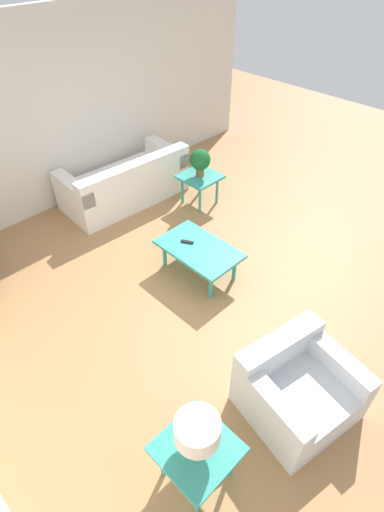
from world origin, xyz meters
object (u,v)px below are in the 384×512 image
(side_table_lamp, at_px, (197,452))
(table_lamp, at_px, (197,431))
(armchair, at_px, (296,388))
(potted_plant, at_px, (200,160))
(sofa, at_px, (126,184))
(coffee_table, at_px, (199,250))
(side_table_plant, at_px, (200,179))

(side_table_lamp, height_order, table_lamp, table_lamp)
(armchair, distance_m, potted_plant, 3.57)
(sofa, bearing_deg, coffee_table, 81.38)
(sofa, xyz_separation_m, armchair, (-3.90, 1.09, -0.01))
(armchair, height_order, table_lamp, table_lamp)
(coffee_table, bearing_deg, side_table_lamp, 134.10)
(sofa, bearing_deg, armchair, 77.33)
(side_table_plant, distance_m, side_table_lamp, 4.07)
(coffee_table, relative_size, potted_plant, 2.43)
(armchair, distance_m, table_lamp, 1.19)
(sofa, distance_m, potted_plant, 1.24)
(table_lamp, bearing_deg, armchair, -100.22)
(side_table_plant, xyz_separation_m, potted_plant, (-0.00, 0.00, 0.32))
(armchair, bearing_deg, coffee_table, 81.46)
(armchair, xyz_separation_m, table_lamp, (0.19, 1.08, 0.47))
(side_table_lamp, bearing_deg, sofa, -30.37)
(armchair, xyz_separation_m, potted_plant, (3.02, -1.85, 0.46))
(side_table_plant, height_order, table_lamp, table_lamp)
(side_table_plant, height_order, side_table_lamp, same)
(coffee_table, height_order, side_table_lamp, side_table_lamp)
(armchair, distance_m, side_table_plant, 3.55)
(sofa, relative_size, side_table_lamp, 3.50)
(sofa, distance_m, coffee_table, 2.04)
(side_table_lamp, distance_m, potted_plant, 4.08)
(coffee_table, bearing_deg, sofa, -11.63)
(side_table_plant, bearing_deg, sofa, 40.69)
(sofa, xyz_separation_m, potted_plant, (-0.88, -0.75, 0.45))
(side_table_plant, bearing_deg, potted_plant, 180.00)
(coffee_table, xyz_separation_m, table_lamp, (-1.70, 1.76, 0.40))
(armchair, distance_m, side_table_lamp, 1.10)
(coffee_table, xyz_separation_m, potted_plant, (1.12, -1.17, 0.38))
(potted_plant, bearing_deg, table_lamp, 134.04)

